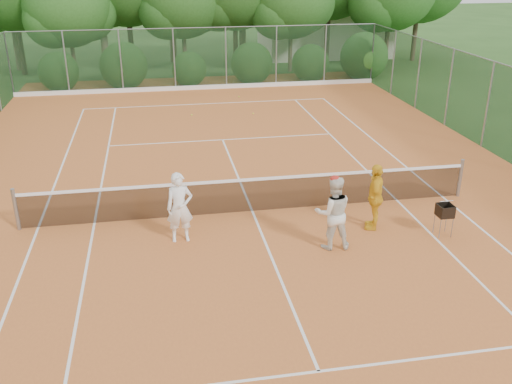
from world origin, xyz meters
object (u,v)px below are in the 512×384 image
player_center_grp (333,213)px  player_yellow (375,197)px  ball_hopper (445,211)px  player_white (180,208)px

player_center_grp → player_yellow: 1.56m
player_yellow → ball_hopper: player_yellow is taller
player_yellow → ball_hopper: bearing=88.6°
ball_hopper → player_center_grp: bearing=-175.8°
player_white → player_center_grp: 3.59m
player_white → ball_hopper: player_white is taller
player_center_grp → ball_hopper: player_center_grp is taller
player_center_grp → ball_hopper: bearing=2.3°
ball_hopper → player_white: bearing=174.1°
player_white → ball_hopper: (6.32, -0.87, -0.22)m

